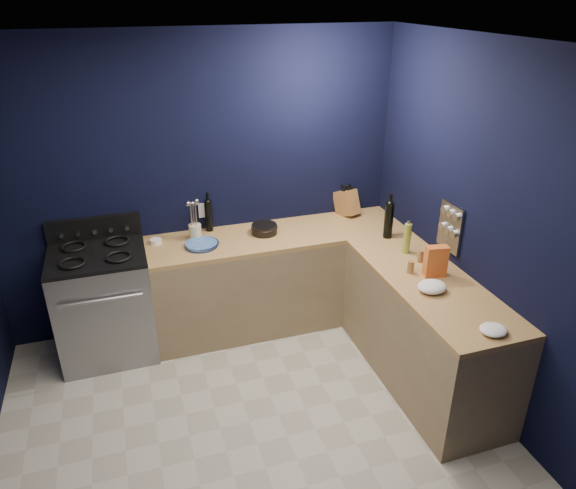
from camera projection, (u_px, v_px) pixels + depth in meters
name	position (u px, v px, depth m)	size (l,w,h in m)	color
floor	(257.00, 445.00, 3.71)	(3.50, 3.50, 0.02)	#A9A495
ceiling	(244.00, 46.00, 2.56)	(3.50, 3.50, 0.02)	silver
wall_back	(201.00, 186.00, 4.64)	(3.50, 0.02, 2.60)	black
wall_right	(502.00, 242.00, 3.62)	(0.02, 3.50, 2.60)	black
cab_back	(279.00, 280.00, 4.91)	(2.30, 0.63, 0.86)	#8D7655
top_back	(278.00, 236.00, 4.71)	(2.30, 0.63, 0.04)	brown
cab_right	(424.00, 333.00, 4.16)	(0.63, 1.67, 0.86)	#8D7655
top_right	(430.00, 283.00, 3.96)	(0.63, 1.67, 0.04)	brown
gas_range	(105.00, 305.00, 4.46)	(0.76, 0.66, 0.92)	gray
oven_door	(106.00, 327.00, 4.19)	(0.59, 0.02, 0.42)	black
cooktop	(96.00, 255.00, 4.25)	(0.76, 0.66, 0.03)	black
backguard	(94.00, 228.00, 4.46)	(0.76, 0.06, 0.20)	black
spice_panel	(450.00, 227.00, 4.14)	(0.02, 0.28, 0.38)	gray
wall_outlet	(204.00, 210.00, 4.72)	(0.09, 0.02, 0.13)	white
plate_stack	(201.00, 245.00, 4.46)	(0.27, 0.27, 0.03)	#2E4A9C
ramekin	(156.00, 241.00, 4.52)	(0.10, 0.10, 0.04)	white
utensil_crock	(195.00, 232.00, 4.58)	(0.11, 0.11, 0.13)	beige
wine_bottle_back	(209.00, 216.00, 4.70)	(0.07, 0.07, 0.28)	black
lemon_basket	(264.00, 229.00, 4.69)	(0.23, 0.23, 0.09)	black
knife_block	(346.00, 203.00, 5.05)	(0.13, 0.21, 0.24)	brown
wine_bottle_right	(389.00, 220.00, 4.57)	(0.08, 0.08, 0.32)	black
oil_bottle	(407.00, 238.00, 4.31)	(0.06, 0.06, 0.26)	olive
spice_jar_near	(420.00, 256.00, 4.20)	(0.05, 0.05, 0.10)	olive
spice_jar_far	(411.00, 267.00, 4.04)	(0.05, 0.05, 0.10)	olive
crouton_bag	(436.00, 261.00, 3.97)	(0.17, 0.08, 0.24)	red
towel_front	(432.00, 287.00, 3.80)	(0.21, 0.18, 0.08)	white
towel_end	(493.00, 330.00, 3.34)	(0.18, 0.16, 0.05)	white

